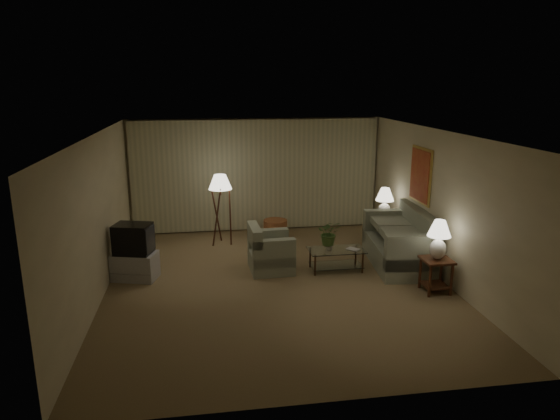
# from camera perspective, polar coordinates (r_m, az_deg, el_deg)

# --- Properties ---
(ground) EXTENTS (7.00, 7.00, 0.00)m
(ground) POSITION_cam_1_polar(r_m,az_deg,el_deg) (9.12, -0.34, -8.35)
(ground) COLOR olive
(ground) RESTS_ON ground
(room_shell) EXTENTS (6.04, 7.02, 2.72)m
(room_shell) POSITION_cam_1_polar(r_m,az_deg,el_deg) (10.06, -1.47, 4.24)
(room_shell) COLOR beige
(room_shell) RESTS_ON ground
(sofa) EXTENTS (2.19, 1.40, 0.88)m
(sofa) POSITION_cam_1_polar(r_m,az_deg,el_deg) (10.12, 13.36, -3.74)
(sofa) COLOR gray
(sofa) RESTS_ON ground
(armchair) EXTENTS (0.91, 0.87, 0.71)m
(armchair) POSITION_cam_1_polar(r_m,az_deg,el_deg) (9.60, -1.04, -4.88)
(armchair) COLOR gray
(armchair) RESTS_ON ground
(side_table_near) EXTENTS (0.49, 0.49, 0.60)m
(side_table_near) POSITION_cam_1_polar(r_m,az_deg,el_deg) (9.03, 17.41, -6.52)
(side_table_near) COLOR #391A0F
(side_table_near) RESTS_ON ground
(side_table_far) EXTENTS (0.53, 0.44, 0.60)m
(side_table_far) POSITION_cam_1_polar(r_m,az_deg,el_deg) (11.29, 11.71, -1.93)
(side_table_far) COLOR #391A0F
(side_table_far) RESTS_ON ground
(table_lamp_near) EXTENTS (0.40, 0.40, 0.69)m
(table_lamp_near) POSITION_cam_1_polar(r_m,az_deg,el_deg) (8.84, 17.71, -2.88)
(table_lamp_near) COLOR white
(table_lamp_near) RESTS_ON side_table_near
(table_lamp_far) EXTENTS (0.40, 0.40, 0.69)m
(table_lamp_far) POSITION_cam_1_polar(r_m,az_deg,el_deg) (11.14, 11.87, 1.06)
(table_lamp_far) COLOR white
(table_lamp_far) RESTS_ON side_table_far
(coffee_table) EXTENTS (1.06, 0.58, 0.41)m
(coffee_table) POSITION_cam_1_polar(r_m,az_deg,el_deg) (9.68, 6.44, -5.30)
(coffee_table) COLOR silver
(coffee_table) RESTS_ON ground
(tv_cabinet) EXTENTS (1.03, 0.89, 0.50)m
(tv_cabinet) POSITION_cam_1_polar(r_m,az_deg,el_deg) (9.59, -16.22, -6.16)
(tv_cabinet) COLOR #B2B2B5
(tv_cabinet) RESTS_ON ground
(crt_tv) EXTENTS (0.88, 0.79, 0.55)m
(crt_tv) POSITION_cam_1_polar(r_m,az_deg,el_deg) (9.43, -16.45, -3.18)
(crt_tv) COLOR black
(crt_tv) RESTS_ON tv_cabinet
(floor_lamp) EXTENTS (0.51, 0.51, 1.57)m
(floor_lamp) POSITION_cam_1_polar(r_m,az_deg,el_deg) (11.07, -6.77, 0.21)
(floor_lamp) COLOR #391A0F
(floor_lamp) RESTS_ON ground
(ottoman) EXTENTS (0.70, 0.70, 0.37)m
(ottoman) POSITION_cam_1_polar(r_m,az_deg,el_deg) (11.78, -0.54, -2.02)
(ottoman) COLOR #A86239
(ottoman) RESTS_ON ground
(vase) EXTENTS (0.16, 0.16, 0.15)m
(vase) POSITION_cam_1_polar(r_m,az_deg,el_deg) (9.57, 5.60, -4.16)
(vase) COLOR white
(vase) RESTS_ON coffee_table
(flowers) EXTENTS (0.49, 0.44, 0.49)m
(flowers) POSITION_cam_1_polar(r_m,az_deg,el_deg) (9.48, 5.65, -2.34)
(flowers) COLOR #4A6F31
(flowers) RESTS_ON vase
(book) EXTENTS (0.28, 0.29, 0.02)m
(book) POSITION_cam_1_polar(r_m,az_deg,el_deg) (9.61, 8.06, -4.57)
(book) COLOR olive
(book) RESTS_ON coffee_table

